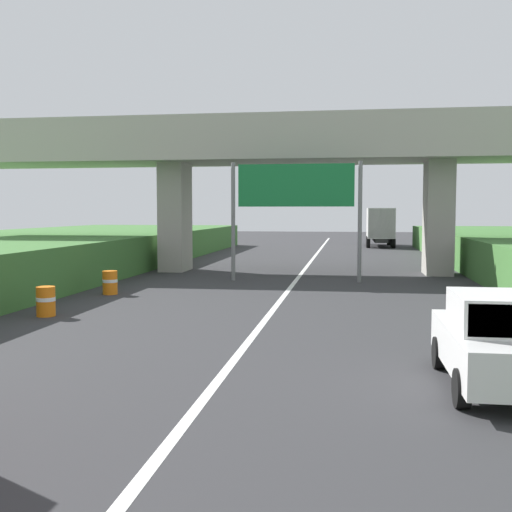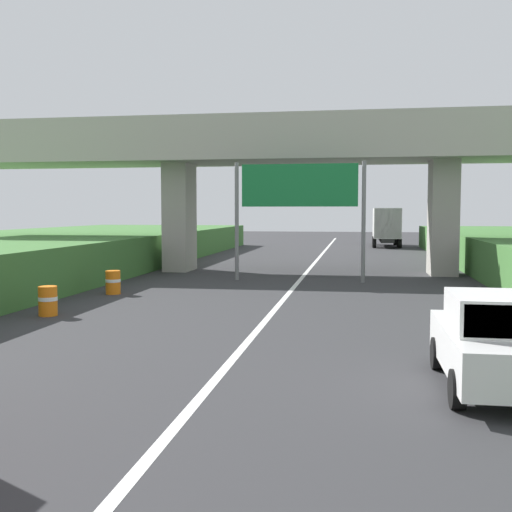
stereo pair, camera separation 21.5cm
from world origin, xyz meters
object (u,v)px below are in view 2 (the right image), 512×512
(overhead_highway_sign, at_px, (299,193))
(construction_barrel_3, at_px, (48,301))
(truck_black, at_px, (386,225))
(car_white, at_px, (495,342))
(construction_barrel_4, at_px, (113,282))

(overhead_highway_sign, relative_size, construction_barrel_3, 6.53)
(overhead_highway_sign, bearing_deg, truck_black, 79.99)
(truck_black, bearing_deg, overhead_highway_sign, -100.01)
(truck_black, height_order, construction_barrel_3, truck_black)
(car_white, height_order, construction_barrel_3, car_white)
(overhead_highway_sign, height_order, car_white, overhead_highway_sign)
(overhead_highway_sign, distance_m, car_white, 17.39)
(overhead_highway_sign, height_order, construction_barrel_3, overhead_highway_sign)
(overhead_highway_sign, relative_size, truck_black, 0.81)
(overhead_highway_sign, xyz_separation_m, construction_barrel_4, (-6.61, -5.41, -3.51))
(car_white, bearing_deg, truck_black, 89.93)
(overhead_highway_sign, bearing_deg, construction_barrel_3, -122.57)
(overhead_highway_sign, distance_m, construction_barrel_3, 12.82)
(truck_black, xyz_separation_m, construction_barrel_4, (-11.70, -34.24, -1.47))
(construction_barrel_4, bearing_deg, car_white, -43.21)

